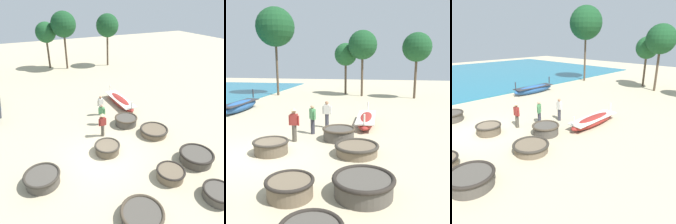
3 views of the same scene
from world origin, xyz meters
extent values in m
plane|color=#BCAD8C|center=(0.00, 0.00, 0.00)|extent=(80.00, 80.00, 0.00)
cylinder|color=brown|center=(2.48, -3.02, 0.25)|extent=(1.34, 1.34, 0.50)
torus|color=#28231E|center=(2.48, -3.02, 0.50)|extent=(1.45, 1.45, 0.11)
cylinder|color=#4C473F|center=(4.58, -2.61, 0.27)|extent=(1.73, 1.73, 0.54)
torus|color=#28231E|center=(4.58, -2.61, 0.54)|extent=(1.86, 1.86, 0.14)
cylinder|color=brown|center=(0.47, 0.24, 0.26)|extent=(1.40, 1.40, 0.52)
torus|color=#332D26|center=(0.47, 0.24, 0.52)|extent=(1.51, 1.51, 0.11)
cylinder|color=#4C473F|center=(-0.06, -4.38, 0.20)|extent=(1.71, 1.71, 0.40)
torus|color=#42382B|center=(-0.06, -4.38, 0.40)|extent=(1.84, 1.84, 0.14)
cylinder|color=brown|center=(4.06, 0.66, 0.20)|extent=(1.72, 1.72, 0.40)
torus|color=#332D26|center=(4.06, 0.66, 0.40)|extent=(1.85, 1.85, 0.14)
cylinder|color=#4C473F|center=(-3.39, -0.62, 0.27)|extent=(1.65, 1.65, 0.54)
torus|color=#332D26|center=(-3.39, -0.62, 0.54)|extent=(1.78, 1.78, 0.13)
cylinder|color=#4C473F|center=(3.64, -4.96, 0.23)|extent=(1.34, 1.34, 0.46)
torus|color=#28231E|center=(3.64, -4.96, 0.46)|extent=(1.45, 1.45, 0.11)
cylinder|color=#4C473F|center=(2.99, 2.57, 0.28)|extent=(1.50, 1.50, 0.56)
torus|color=#42382B|center=(2.99, 2.57, 0.56)|extent=(1.62, 1.62, 0.12)
ellipsoid|color=maroon|center=(4.14, 5.72, 0.30)|extent=(1.03, 4.27, 0.60)
cube|color=silver|center=(4.14, 5.72, 0.49)|extent=(1.07, 3.93, 0.06)
cylinder|color=silver|center=(4.13, 7.68, 0.81)|extent=(0.10, 0.10, 0.54)
cylinder|color=silver|center=(4.15, 3.76, 0.81)|extent=(0.10, 0.10, 0.54)
cylinder|color=#383842|center=(1.46, 3.35, 0.41)|extent=(0.22, 0.22, 0.82)
cube|color=#4C8E56|center=(1.46, 3.35, 1.09)|extent=(0.39, 0.40, 0.54)
sphere|color=tan|center=(1.46, 3.35, 1.47)|extent=(0.20, 0.20, 0.20)
cylinder|color=#4C8E56|center=(1.60, 3.18, 1.04)|extent=(0.09, 0.09, 0.48)
cylinder|color=#4C8E56|center=(1.32, 3.51, 1.04)|extent=(0.09, 0.09, 0.48)
cylinder|color=#4C473D|center=(0.92, 1.96, 0.41)|extent=(0.22, 0.22, 0.82)
cube|color=maroon|center=(0.92, 1.96, 1.09)|extent=(0.35, 0.23, 0.54)
sphere|color=#A37556|center=(0.92, 1.96, 1.47)|extent=(0.20, 0.20, 0.20)
cylinder|color=maroon|center=(1.14, 1.95, 1.04)|extent=(0.09, 0.09, 0.48)
cylinder|color=maroon|center=(0.70, 1.97, 1.04)|extent=(0.09, 0.09, 0.48)
cone|color=#D1BC84|center=(0.92, 1.96, 1.60)|extent=(0.36, 0.36, 0.14)
cylinder|color=#383842|center=(1.94, 4.72, 0.41)|extent=(0.22, 0.22, 0.82)
cube|color=silver|center=(1.94, 4.72, 1.09)|extent=(0.34, 0.23, 0.54)
sphere|color=#A37556|center=(1.94, 4.72, 1.47)|extent=(0.20, 0.20, 0.20)
cylinder|color=silver|center=(2.16, 4.72, 1.04)|extent=(0.09, 0.09, 0.48)
cylinder|color=silver|center=(1.72, 4.71, 1.04)|extent=(0.09, 0.09, 0.48)
cylinder|color=#4C3D2D|center=(0.98, 19.39, 1.75)|extent=(0.24, 0.24, 3.51)
sphere|color=#1E5128|center=(0.98, 19.39, 4.36)|extent=(2.45, 2.45, 2.45)
cylinder|color=#4C3D2D|center=(2.91, 18.09, 2.13)|extent=(0.24, 0.24, 4.26)
sphere|color=#194723|center=(2.91, 18.09, 5.30)|extent=(2.98, 2.98, 2.98)
cylinder|color=#4C3D2D|center=(8.24, 17.29, 2.01)|extent=(0.24, 0.24, 4.03)
sphere|color=#194723|center=(8.24, 17.29, 5.01)|extent=(2.82, 2.82, 2.82)
camera|label=1|loc=(-3.72, -9.20, 8.14)|focal=35.00mm
camera|label=2|loc=(5.01, -9.66, 3.95)|focal=42.00mm
camera|label=3|loc=(12.13, -5.17, 5.51)|focal=35.00mm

